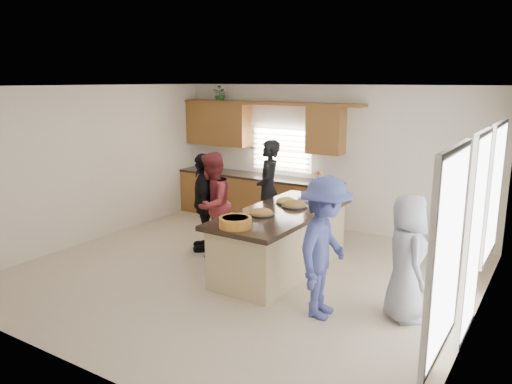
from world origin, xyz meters
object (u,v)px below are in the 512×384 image
Objects in this scene: woman_right_back at (325,248)px; woman_left_back at (268,190)px; woman_right_front at (407,258)px; island at (281,242)px; salad_bowl at (235,222)px; woman_left_mid at (212,204)px; woman_left_front at (204,202)px.

woman_left_back is at bearing 38.57° from woman_right_back.
woman_right_front is at bearing 30.83° from woman_left_back.
salad_bowl reaches higher than island.
woman_left_mid is 0.98× the size of woman_right_back.
island is 1.69m from woman_left_back.
woman_left_front is at bearing -132.64° from woman_left_mid.
woman_left_back is at bearing 150.99° from woman_left_mid.
woman_left_mid reaches higher than woman_right_front.
woman_right_front is at bearing 40.69° from woman_left_front.
salad_bowl is 1.97m from woman_left_front.
woman_left_front is (-1.51, 1.24, -0.18)m from salad_bowl.
woman_right_back is (2.53, -1.05, 0.02)m from woman_left_mid.
woman_left_mid is 3.45m from woman_right_front.
island is 1.53× the size of woman_right_back.
woman_left_back is at bearing 24.41° from woman_right_front.
woman_left_front is at bearing -55.53° from woman_left_back.
woman_left_back is at bearing 128.73° from island.
island is 1.56× the size of woman_left_mid.
salad_bowl is at bearing 87.21° from woman_right_back.
island is at bearing 85.04° from salad_bowl.
salad_bowl is 0.25× the size of woman_right_back.
woman_left_back is 3.21m from woman_right_back.
woman_left_front is 0.95× the size of woman_right_back.
woman_left_front is at bearing 44.47° from woman_right_front.
woman_right_back is (1.20, -1.06, 0.43)m from island.
woman_left_front reaches higher than salad_bowl.
woman_right_front reaches higher than salad_bowl.
island is 1.72× the size of woman_right_front.
woman_right_front is at bearing 12.86° from salad_bowl.
woman_left_back is 1.16× the size of woman_right_front.
salad_bowl is 0.28× the size of woman_right_front.
salad_bowl is at bearing 33.44° from woman_left_mid.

